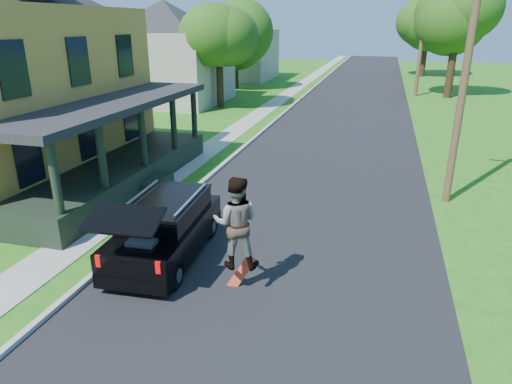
# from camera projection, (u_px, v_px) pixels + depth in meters

# --- Properties ---
(ground) EXTENTS (140.00, 140.00, 0.00)m
(ground) POSITION_uv_depth(u_px,v_px,m) (258.00, 306.00, 9.65)
(ground) COLOR #1D6514
(ground) RESTS_ON ground
(street) EXTENTS (8.00, 120.00, 0.02)m
(street) POSITION_uv_depth(u_px,v_px,m) (344.00, 122.00, 27.73)
(street) COLOR black
(street) RESTS_ON ground
(curb) EXTENTS (0.15, 120.00, 0.12)m
(curb) POSITION_uv_depth(u_px,v_px,m) (279.00, 118.00, 28.73)
(curb) COLOR #A7A7A2
(curb) RESTS_ON ground
(sidewalk) EXTENTS (1.30, 120.00, 0.03)m
(sidewalk) POSITION_uv_depth(u_px,v_px,m) (255.00, 117.00, 29.12)
(sidewalk) COLOR #9A9B92
(sidewalk) RESTS_ON ground
(front_walk) EXTENTS (6.50, 1.20, 0.03)m
(front_walk) POSITION_uv_depth(u_px,v_px,m) (60.00, 180.00, 17.44)
(front_walk) COLOR #9A9B92
(front_walk) RESTS_ON ground
(neighbor_house_mid) EXTENTS (12.78, 12.78, 8.30)m
(neighbor_house_mid) POSITION_uv_depth(u_px,v_px,m) (166.00, 44.00, 33.24)
(neighbor_house_mid) COLOR #A49C91
(neighbor_house_mid) RESTS_ON ground
(neighbor_house_far) EXTENTS (12.78, 12.78, 8.30)m
(neighbor_house_far) POSITION_uv_depth(u_px,v_px,m) (234.00, 38.00, 47.71)
(neighbor_house_far) COLOR #A49C91
(neighbor_house_far) RESTS_ON ground
(black_suv) EXTENTS (1.95, 4.52, 2.07)m
(black_suv) POSITION_uv_depth(u_px,v_px,m) (165.00, 228.00, 11.43)
(black_suv) COLOR black
(black_suv) RESTS_ON ground
(skateboarder) EXTENTS (1.13, 0.96, 2.05)m
(skateboarder) POSITION_uv_depth(u_px,v_px,m) (236.00, 223.00, 9.69)
(skateboarder) COLOR black
(skateboarder) RESTS_ON ground
(skateboard) EXTENTS (0.65, 0.26, 0.86)m
(skateboard) POSITION_uv_depth(u_px,v_px,m) (241.00, 274.00, 10.29)
(skateboard) COLOR red
(skateboard) RESTS_ON ground
(tree_left_mid) EXTENTS (5.74, 5.51, 7.37)m
(tree_left_mid) POSITION_uv_depth(u_px,v_px,m) (218.00, 37.00, 30.86)
(tree_left_mid) COLOR black
(tree_left_mid) RESTS_ON ground
(tree_left_far) EXTENTS (7.01, 7.19, 8.31)m
(tree_left_far) POSITION_uv_depth(u_px,v_px,m) (235.00, 27.00, 40.12)
(tree_left_far) COLOR black
(tree_left_far) RESTS_ON ground
(tree_right_mid) EXTENTS (7.75, 7.88, 10.20)m
(tree_right_mid) POSITION_uv_depth(u_px,v_px,m) (459.00, 7.00, 34.37)
(tree_right_mid) COLOR black
(tree_right_mid) RESTS_ON ground
(tree_right_far) EXTENTS (8.01, 7.73, 9.52)m
(tree_right_far) POSITION_uv_depth(u_px,v_px,m) (428.00, 18.00, 49.26)
(tree_right_far) COLOR black
(tree_right_far) RESTS_ON ground
(utility_pole_near) EXTENTS (1.47, 0.26, 8.80)m
(utility_pole_near) POSITION_uv_depth(u_px,v_px,m) (467.00, 62.00, 13.77)
(utility_pole_near) COLOR #4E3324
(utility_pole_near) RESTS_ON ground
(utility_pole_far) EXTENTS (1.84, 0.32, 9.10)m
(utility_pole_far) POSITION_uv_depth(u_px,v_px,m) (422.00, 36.00, 35.87)
(utility_pole_far) COLOR #4E3324
(utility_pole_far) RESTS_ON ground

